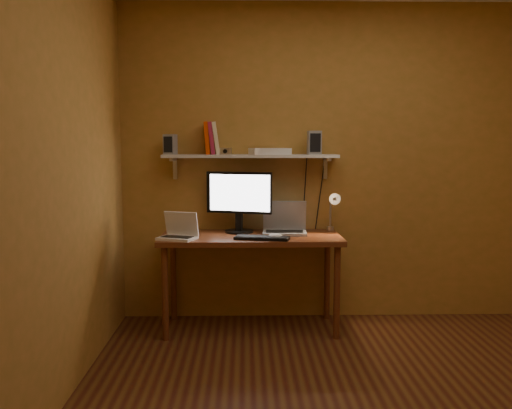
{
  "coord_description": "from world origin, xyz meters",
  "views": [
    {
      "loc": [
        -0.68,
        -2.89,
        1.46
      ],
      "look_at": [
        -0.6,
        1.18,
        1.0
      ],
      "focal_mm": 38.0,
      "sensor_mm": 36.0,
      "label": 1
    }
  ],
  "objects_px": {
    "desk": "(251,246)",
    "mouse": "(276,236)",
    "desk_lamp": "(333,207)",
    "router": "(270,151)",
    "netbook": "(179,231)",
    "speaker_left": "(170,144)",
    "monitor": "(239,199)",
    "speaker_right": "(314,143)",
    "wall_shelf": "(250,156)",
    "shelf_camera": "(226,151)",
    "keyboard": "(262,238)",
    "laptop": "(285,225)"
  },
  "relations": [
    {
      "from": "desk",
      "to": "mouse",
      "type": "height_order",
      "value": "mouse"
    },
    {
      "from": "desk_lamp",
      "to": "router",
      "type": "distance_m",
      "value": 0.67
    },
    {
      "from": "netbook",
      "to": "desk",
      "type": "bearing_deg",
      "value": 35.81
    },
    {
      "from": "mouse",
      "to": "speaker_left",
      "type": "distance_m",
      "value": 1.13
    },
    {
      "from": "monitor",
      "to": "router",
      "type": "height_order",
      "value": "router"
    },
    {
      "from": "speaker_right",
      "to": "wall_shelf",
      "type": "bearing_deg",
      "value": 176.26
    },
    {
      "from": "speaker_left",
      "to": "netbook",
      "type": "bearing_deg",
      "value": -58.23
    },
    {
      "from": "speaker_left",
      "to": "router",
      "type": "height_order",
      "value": "speaker_left"
    },
    {
      "from": "wall_shelf",
      "to": "mouse",
      "type": "bearing_deg",
      "value": -62.52
    },
    {
      "from": "netbook",
      "to": "router",
      "type": "distance_m",
      "value": 0.98
    },
    {
      "from": "desk_lamp",
      "to": "shelf_camera",
      "type": "bearing_deg",
      "value": -179.16
    },
    {
      "from": "desk",
      "to": "router",
      "type": "bearing_deg",
      "value": 51.54
    },
    {
      "from": "monitor",
      "to": "netbook",
      "type": "relative_size",
      "value": 1.65
    },
    {
      "from": "desk",
      "to": "speaker_left",
      "type": "distance_m",
      "value": 1.03
    },
    {
      "from": "wall_shelf",
      "to": "monitor",
      "type": "height_order",
      "value": "wall_shelf"
    },
    {
      "from": "monitor",
      "to": "keyboard",
      "type": "xyz_separation_m",
      "value": [
        0.17,
        -0.32,
        -0.26
      ]
    },
    {
      "from": "wall_shelf",
      "to": "speaker_right",
      "type": "xyz_separation_m",
      "value": [
        0.51,
        -0.02,
        0.11
      ]
    },
    {
      "from": "mouse",
      "to": "desk_lamp",
      "type": "distance_m",
      "value": 0.59
    },
    {
      "from": "desk_lamp",
      "to": "desk",
      "type": "bearing_deg",
      "value": -169.19
    },
    {
      "from": "netbook",
      "to": "router",
      "type": "height_order",
      "value": "router"
    },
    {
      "from": "shelf_camera",
      "to": "router",
      "type": "height_order",
      "value": "shelf_camera"
    },
    {
      "from": "laptop",
      "to": "mouse",
      "type": "bearing_deg",
      "value": -105.19
    },
    {
      "from": "desk",
      "to": "monitor",
      "type": "distance_m",
      "value": 0.4
    },
    {
      "from": "monitor",
      "to": "mouse",
      "type": "bearing_deg",
      "value": -30.35
    },
    {
      "from": "speaker_left",
      "to": "speaker_right",
      "type": "distance_m",
      "value": 1.15
    },
    {
      "from": "speaker_right",
      "to": "shelf_camera",
      "type": "xyz_separation_m",
      "value": [
        -0.71,
        -0.06,
        -0.07
      ]
    },
    {
      "from": "netbook",
      "to": "mouse",
      "type": "bearing_deg",
      "value": 19.55
    },
    {
      "from": "laptop",
      "to": "speaker_right",
      "type": "distance_m",
      "value": 0.7
    },
    {
      "from": "desk",
      "to": "mouse",
      "type": "xyz_separation_m",
      "value": [
        0.18,
        -0.16,
        0.11
      ]
    },
    {
      "from": "mouse",
      "to": "monitor",
      "type": "bearing_deg",
      "value": 145.12
    },
    {
      "from": "speaker_left",
      "to": "keyboard",
      "type": "bearing_deg",
      "value": -11.91
    },
    {
      "from": "monitor",
      "to": "mouse",
      "type": "distance_m",
      "value": 0.48
    },
    {
      "from": "netbook",
      "to": "shelf_camera",
      "type": "bearing_deg",
      "value": 57.66
    },
    {
      "from": "desk",
      "to": "speaker_left",
      "type": "relative_size",
      "value": 8.74
    },
    {
      "from": "netbook",
      "to": "router",
      "type": "bearing_deg",
      "value": 46.86
    },
    {
      "from": "desk_lamp",
      "to": "speaker_left",
      "type": "distance_m",
      "value": 1.39
    },
    {
      "from": "laptop",
      "to": "desk_lamp",
      "type": "xyz_separation_m",
      "value": [
        0.39,
        0.03,
        0.14
      ]
    },
    {
      "from": "netbook",
      "to": "shelf_camera",
      "type": "distance_m",
      "value": 0.74
    },
    {
      "from": "laptop",
      "to": "shelf_camera",
      "type": "xyz_separation_m",
      "value": [
        -0.47,
        0.01,
        0.58
      ]
    },
    {
      "from": "desk_lamp",
      "to": "speaker_right",
      "type": "xyz_separation_m",
      "value": [
        -0.15,
        0.05,
        0.51
      ]
    },
    {
      "from": "desk_lamp",
      "to": "shelf_camera",
      "type": "relative_size",
      "value": 3.97
    },
    {
      "from": "keyboard",
      "to": "speaker_right",
      "type": "relative_size",
      "value": 2.16
    },
    {
      "from": "laptop",
      "to": "netbook",
      "type": "bearing_deg",
      "value": -159.91
    },
    {
      "from": "monitor",
      "to": "speaker_right",
      "type": "distance_m",
      "value": 0.75
    },
    {
      "from": "wall_shelf",
      "to": "speaker_right",
      "type": "height_order",
      "value": "speaker_right"
    },
    {
      "from": "laptop",
      "to": "router",
      "type": "height_order",
      "value": "router"
    },
    {
      "from": "shelf_camera",
      "to": "desk_lamp",
      "type": "bearing_deg",
      "value": 0.84
    },
    {
      "from": "keyboard",
      "to": "speaker_left",
      "type": "height_order",
      "value": "speaker_left"
    },
    {
      "from": "desk",
      "to": "netbook",
      "type": "height_order",
      "value": "netbook"
    },
    {
      "from": "speaker_right",
      "to": "speaker_left",
      "type": "bearing_deg",
      "value": 177.72
    }
  ]
}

